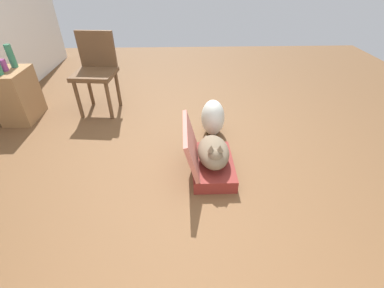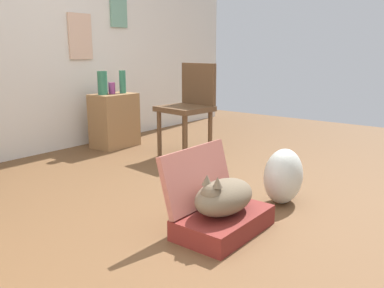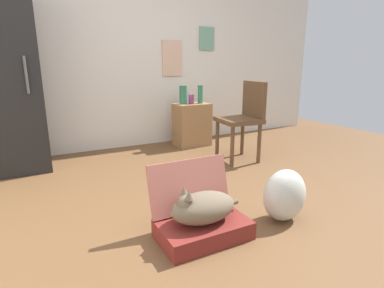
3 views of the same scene
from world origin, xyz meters
name	(u,v)px [view 3 (image 3 of 3)]	position (x,y,z in m)	size (l,w,h in m)	color
ground_plane	(214,210)	(0.00, 0.00, 0.00)	(7.68, 7.68, 0.00)	brown
wall_back	(125,49)	(0.00, 2.26, 1.30)	(6.40, 0.15, 2.60)	silver
suitcase_base	(203,229)	(-0.28, -0.31, 0.06)	(0.58, 0.36, 0.12)	maroon
suitcase_lid	(190,186)	(-0.28, -0.11, 0.30)	(0.58, 0.36, 0.04)	#B26356
cat	(202,207)	(-0.29, -0.31, 0.22)	(0.52, 0.27, 0.25)	brown
plastic_bag_white	(284,195)	(0.36, -0.37, 0.19)	(0.34, 0.25, 0.38)	silver
refrigerator	(5,84)	(-1.38, 1.80, 0.92)	(0.65, 0.59, 1.84)	black
side_table	(192,125)	(0.78, 1.85, 0.29)	(0.47, 0.32, 0.58)	olive
vase_tall	(183,95)	(0.66, 1.88, 0.71)	(0.10, 0.10, 0.25)	#2D7051
vase_short	(200,94)	(0.90, 1.83, 0.71)	(0.07, 0.07, 0.25)	#2D7051
vase_round	(191,99)	(0.78, 1.87, 0.65)	(0.07, 0.07, 0.12)	#8C387A
chair	(244,117)	(0.99, 0.96, 0.52)	(0.48, 0.50, 0.92)	brown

